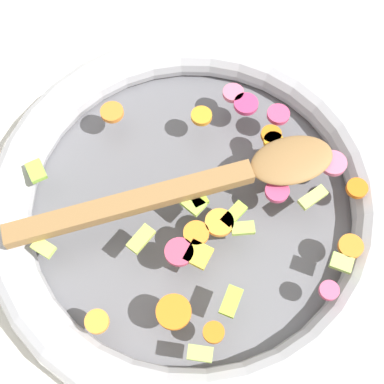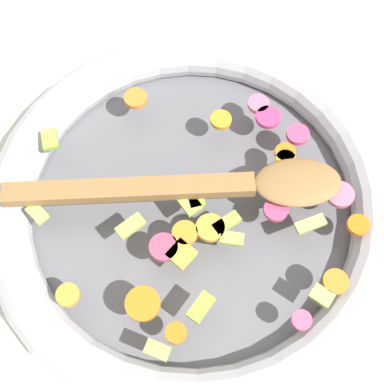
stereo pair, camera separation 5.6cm
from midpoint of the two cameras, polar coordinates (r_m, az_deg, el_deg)
ground_plane at (r=0.61m, az=-2.63°, el=-2.26°), size 4.00×4.00×0.00m
skillet at (r=0.59m, az=-2.72°, el=-1.44°), size 0.45×0.45×0.05m
chopped_vegetables at (r=0.55m, az=0.71°, el=-1.86°), size 0.32×0.32×0.01m
wooden_spoon at (r=0.55m, az=-1.17°, el=0.71°), size 0.16×0.34×0.01m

